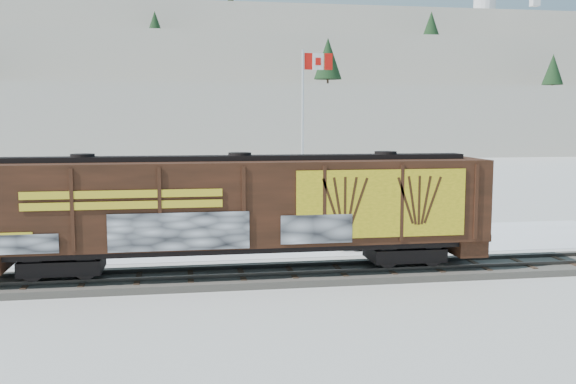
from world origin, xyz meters
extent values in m
plane|color=white|center=(0.00, 0.00, 0.00)|extent=(500.00, 500.00, 0.00)
cube|color=#59544C|center=(0.00, 0.00, 0.14)|extent=(50.00, 3.40, 0.28)
cube|color=#33302D|center=(0.00, -0.72, 0.35)|extent=(50.00, 0.10, 0.15)
cube|color=#33302D|center=(0.00, 0.72, 0.35)|extent=(50.00, 0.10, 0.15)
cube|color=white|center=(0.00, 7.50, 0.01)|extent=(40.00, 8.00, 0.03)
cube|color=white|center=(0.00, 95.00, 6.00)|extent=(360.00, 40.00, 12.00)
cube|color=white|center=(0.00, 125.00, 12.00)|extent=(360.00, 40.00, 24.00)
cube|color=white|center=(0.00, 160.00, 17.50)|extent=(360.00, 50.00, 35.00)
cone|color=black|center=(22.00, 90.00, 17.31)|extent=(5.04, 5.04, 7.38)
cone|color=black|center=(70.00, 96.00, 16.43)|extent=(4.20, 4.20, 6.15)
cone|color=black|center=(-10.00, 128.00, 28.13)|extent=(3.92, 3.92, 5.74)
cone|color=black|center=(55.00, 124.00, 28.72)|extent=(4.48, 4.48, 6.56)
cone|color=black|center=(10.00, 162.00, 39.43)|extent=(4.20, 4.20, 6.15)
cube|color=black|center=(-8.81, 0.00, 0.88)|extent=(3.00, 2.00, 0.90)
cube|color=black|center=(4.79, 0.00, 0.88)|extent=(3.00, 2.00, 0.90)
cylinder|color=black|center=(-9.76, -0.78, 0.88)|extent=(0.90, 0.12, 0.90)
cube|color=black|center=(-2.01, 0.00, 1.41)|extent=(19.78, 2.40, 0.25)
cube|color=#3A1C10|center=(-2.01, 0.00, 3.15)|extent=(19.78, 3.00, 3.24)
cube|color=black|center=(-2.01, 0.00, 4.87)|extent=(18.20, 0.90, 0.20)
cube|color=yellow|center=(3.33, -1.54, 3.15)|extent=(6.72, 0.03, 2.63)
cube|color=gold|center=(-6.36, -1.54, 3.50)|extent=(7.12, 0.02, 0.70)
cube|color=silver|center=(-4.38, -1.55, 2.28)|extent=(5.14, 0.03, 1.40)
cylinder|color=silver|center=(3.09, 13.84, 0.10)|extent=(0.90, 0.90, 0.20)
cylinder|color=silver|center=(3.09, 13.84, 5.29)|extent=(0.14, 0.14, 10.58)
cube|color=red|center=(3.44, 13.84, 9.88)|extent=(0.50, 0.07, 1.00)
cube|color=white|center=(4.04, 13.84, 9.88)|extent=(0.70, 0.09, 1.00)
cube|color=red|center=(4.69, 13.84, 9.88)|extent=(0.50, 0.07, 1.00)
imported|color=silver|center=(-6.42, 6.58, 0.74)|extent=(4.39, 2.28, 1.43)
imported|color=silver|center=(4.96, 6.10, 0.84)|extent=(5.21, 3.50, 1.62)
imported|color=black|center=(5.37, 5.66, 0.65)|extent=(4.63, 3.27, 1.25)
camera|label=1|loc=(-4.21, -25.05, 6.38)|focal=40.00mm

